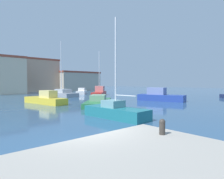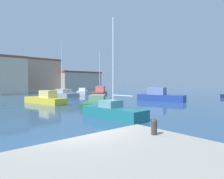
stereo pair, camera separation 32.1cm
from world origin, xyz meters
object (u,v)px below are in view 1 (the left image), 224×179
at_px(mooring_bollard, 162,126).
at_px(motorboat_yellow_distant_east, 46,99).
at_px(sailboat_red_far_right, 99,92).
at_px(sailboat_teal_inner_mooring, 115,111).
at_px(motorboat_green_behind_lamppost, 98,102).
at_px(motorboat_white_outer_mooring, 82,92).
at_px(sailboat_grey_distant_north, 62,93).
at_px(motorboat_blue_far_left, 160,96).

height_order(mooring_bollard, motorboat_yellow_distant_east, motorboat_yellow_distant_east).
bearing_deg(sailboat_red_far_right, sailboat_teal_inner_mooring, -124.66).
xyz_separation_m(motorboat_green_behind_lamppost, motorboat_white_outer_mooring, (10.61, 20.56, 0.11)).
bearing_deg(sailboat_teal_inner_mooring, motorboat_yellow_distant_east, 90.58).
xyz_separation_m(mooring_bollard, motorboat_yellow_distant_east, (4.07, 19.43, -0.65)).
bearing_deg(mooring_bollard, sailboat_teal_inner_mooring, 58.57).
bearing_deg(motorboat_yellow_distant_east, sailboat_grey_distant_north, 55.52).
relative_size(mooring_bollard, motorboat_green_behind_lamppost, 0.07).
xyz_separation_m(motorboat_blue_far_left, motorboat_green_behind_lamppost, (-9.53, 1.75, -0.29)).
distance_m(motorboat_blue_far_left, motorboat_white_outer_mooring, 22.34).
bearing_deg(motorboat_blue_far_left, sailboat_grey_distant_north, 108.91).
xyz_separation_m(sailboat_teal_inner_mooring, motorboat_yellow_distant_east, (-0.13, 12.56, 0.04)).
relative_size(sailboat_teal_inner_mooring, motorboat_white_outer_mooring, 1.11).
bearing_deg(sailboat_grey_distant_north, sailboat_red_far_right, -17.30).
height_order(sailboat_teal_inner_mooring, motorboat_green_behind_lamppost, sailboat_teal_inner_mooring).
distance_m(sailboat_teal_inner_mooring, motorboat_green_behind_lamppost, 8.42).
height_order(sailboat_grey_distant_north, motorboat_yellow_distant_east, sailboat_grey_distant_north).
bearing_deg(motorboat_green_behind_lamppost, motorboat_blue_far_left, -10.40).
bearing_deg(sailboat_red_far_right, motorboat_green_behind_lamppost, -127.57).
bearing_deg(motorboat_blue_far_left, motorboat_white_outer_mooring, 87.25).
distance_m(mooring_bollard, motorboat_white_outer_mooring, 39.59).
bearing_deg(motorboat_white_outer_mooring, motorboat_yellow_distant_east, -133.81).
bearing_deg(motorboat_green_behind_lamppost, motorboat_yellow_distant_east, 128.78).
distance_m(mooring_bollard, sailboat_teal_inner_mooring, 8.08).
bearing_deg(motorboat_white_outer_mooring, mooring_bollard, -118.41).
bearing_deg(motorboat_white_outer_mooring, motorboat_blue_far_left, -92.75).
relative_size(mooring_bollard, motorboat_white_outer_mooring, 0.08).
relative_size(sailboat_red_far_right, motorboat_green_behind_lamppost, 1.18).
bearing_deg(mooring_bollard, sailboat_red_far_right, 56.11).
xyz_separation_m(sailboat_red_far_right, sailboat_teal_inner_mooring, (-14.72, -21.29, -0.16)).
height_order(mooring_bollard, motorboat_green_behind_lamppost, mooring_bollard).
bearing_deg(motorboat_white_outer_mooring, sailboat_grey_distant_north, -148.66).
height_order(sailboat_red_far_right, motorboat_green_behind_lamppost, sailboat_red_far_right).
distance_m(sailboat_grey_distant_north, motorboat_yellow_distant_east, 13.34).
bearing_deg(mooring_bollard, motorboat_green_behind_lamppost, 60.02).
distance_m(motorboat_blue_far_left, motorboat_yellow_distant_east, 15.34).
bearing_deg(motorboat_white_outer_mooring, sailboat_teal_inner_mooring, -117.63).
bearing_deg(sailboat_red_far_right, motorboat_yellow_distant_east, -149.56).
relative_size(mooring_bollard, sailboat_teal_inner_mooring, 0.07).
height_order(motorboat_green_behind_lamppost, motorboat_yellow_distant_east, motorboat_yellow_distant_east).
bearing_deg(mooring_bollard, motorboat_yellow_distant_east, 78.17).
distance_m(sailboat_red_far_right, motorboat_white_outer_mooring, 6.66).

